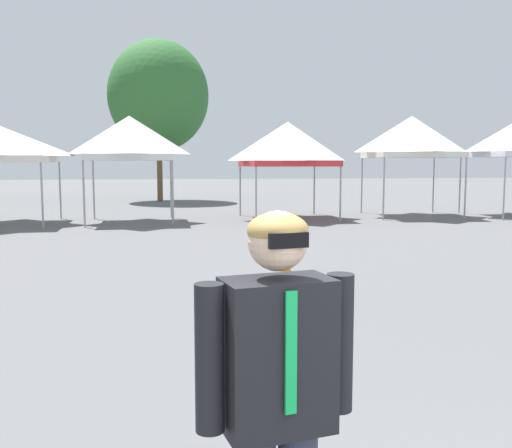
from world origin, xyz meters
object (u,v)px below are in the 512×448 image
at_px(canopy_tent_right_of_center, 412,137).
at_px(tree_behind_tents_right, 158,96).
at_px(canopy_tent_left_of_center, 288,144).
at_px(person_foreground, 277,401).
at_px(traffic_cone_lot_center, 286,270).
at_px(canopy_tent_behind_center, 130,138).

xyz_separation_m(canopy_tent_right_of_center, tree_behind_tents_right, (-9.37, 9.76, 2.44)).
bearing_deg(canopy_tent_right_of_center, canopy_tent_left_of_center, -176.53).
xyz_separation_m(canopy_tent_right_of_center, person_foreground, (-8.23, -18.07, -1.87)).
distance_m(person_foreground, tree_behind_tents_right, 28.19).
bearing_deg(person_foreground, traffic_cone_lot_center, 78.69).
relative_size(canopy_tent_behind_center, canopy_tent_right_of_center, 0.95).
relative_size(canopy_tent_behind_center, tree_behind_tents_right, 0.43).
relative_size(canopy_tent_left_of_center, traffic_cone_lot_center, 5.78).
height_order(canopy_tent_behind_center, canopy_tent_left_of_center, canopy_tent_behind_center).
distance_m(canopy_tent_left_of_center, canopy_tent_right_of_center, 4.69).
xyz_separation_m(canopy_tent_right_of_center, traffic_cone_lot_center, (-6.92, -11.49, -2.61)).
relative_size(canopy_tent_behind_center, person_foreground, 1.96).
bearing_deg(tree_behind_tents_right, canopy_tent_left_of_center, -64.91).
xyz_separation_m(person_foreground, traffic_cone_lot_center, (1.32, 6.59, -0.74)).
distance_m(canopy_tent_behind_center, traffic_cone_lot_center, 11.40).
height_order(canopy_tent_right_of_center, person_foreground, canopy_tent_right_of_center).
relative_size(person_foreground, tree_behind_tents_right, 0.22).
bearing_deg(traffic_cone_lot_center, canopy_tent_left_of_center, 78.68).
xyz_separation_m(canopy_tent_left_of_center, traffic_cone_lot_center, (-2.24, -11.21, -2.32)).
relative_size(canopy_tent_right_of_center, tree_behind_tents_right, 0.45).
height_order(canopy_tent_right_of_center, traffic_cone_lot_center, canopy_tent_right_of_center).
bearing_deg(person_foreground, canopy_tent_behind_center, 96.04).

